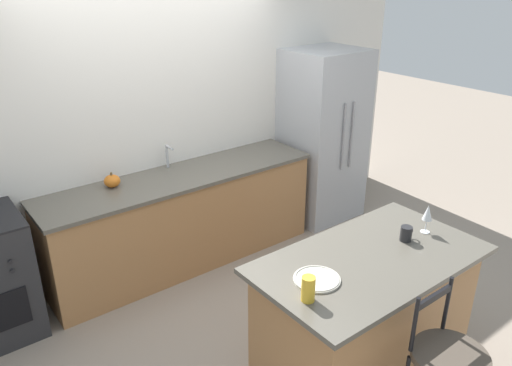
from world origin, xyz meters
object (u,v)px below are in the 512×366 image
object	(u,v)px
wine_glass	(428,213)
pumpkin_decoration	(112,181)
coffee_mug	(406,234)
dinner_plate	(317,279)
refrigerator	(322,136)
tumbler_cup	(308,289)

from	to	relation	value
wine_glass	pumpkin_decoration	world-z (taller)	wine_glass
wine_glass	coffee_mug	xyz separation A→B (m)	(-0.20, 0.01, -0.09)
dinner_plate	coffee_mug	xyz separation A→B (m)	(0.79, -0.03, 0.04)
coffee_mug	pumpkin_decoration	world-z (taller)	coffee_mug
refrigerator	coffee_mug	distance (m)	2.28
wine_glass	pumpkin_decoration	size ratio (longest dim) A/B	1.50
dinner_plate	pumpkin_decoration	distance (m)	2.12
refrigerator	pumpkin_decoration	bearing A→B (deg)	176.19
wine_glass	tumbler_cup	bearing A→B (deg)	-176.58
coffee_mug	wine_glass	bearing A→B (deg)	-3.12
tumbler_cup	pumpkin_decoration	world-z (taller)	tumbler_cup
refrigerator	wine_glass	distance (m)	2.20
tumbler_cup	pumpkin_decoration	bearing A→B (deg)	95.35
wine_glass	tumbler_cup	size ratio (longest dim) A/B	1.37
pumpkin_decoration	dinner_plate	bearing A→B (deg)	-79.72
dinner_plate	tumbler_cup	xyz separation A→B (m)	(-0.17, -0.11, 0.07)
refrigerator	coffee_mug	bearing A→B (deg)	-120.39
refrigerator	dinner_plate	size ratio (longest dim) A/B	6.66
wine_glass	tumbler_cup	distance (m)	1.17
wine_glass	coffee_mug	distance (m)	0.22
coffee_mug	pumpkin_decoration	distance (m)	2.42
tumbler_cup	pumpkin_decoration	distance (m)	2.21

